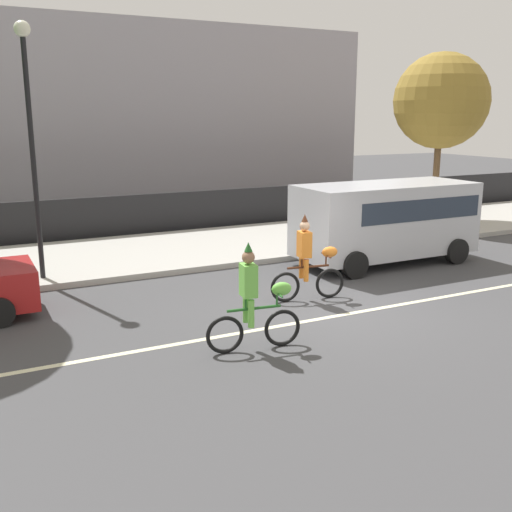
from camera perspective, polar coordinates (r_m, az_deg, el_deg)
ground_plane at (r=12.84m, az=7.33°, el=-4.88°), size 80.00×80.00×0.00m
road_centre_line at (r=12.45m, az=8.62°, el=-5.49°), size 36.00×0.14×0.01m
sidewalk_curb at (r=18.37m, az=-4.04°, el=0.97°), size 60.00×5.00×0.15m
fence_line at (r=20.91m, az=-7.17°, el=4.15°), size 40.00×0.08×1.40m
building_backdrop at (r=28.28m, az=-20.24°, el=12.25°), size 28.00×8.00×7.73m
parade_cyclist_lime at (r=10.26m, az=-0.11°, el=-4.53°), size 1.71×0.51×1.92m
parade_cyclist_orange at (r=13.08m, az=5.05°, el=-0.64°), size 1.71×0.53×1.92m
parked_van_silver at (r=16.73m, az=12.43°, el=3.68°), size 5.00×2.22×2.18m
street_lamp_post at (r=14.88m, az=-20.78°, el=12.47°), size 0.36×0.36×5.86m
street_tree_near_lamp at (r=23.39m, az=17.22°, el=13.90°), size 3.44×3.44×6.05m
pedestrian_onlooker at (r=17.39m, az=4.79°, el=3.41°), size 0.32×0.20×1.62m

